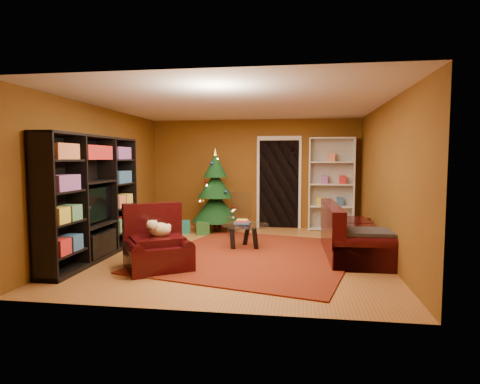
# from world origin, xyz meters

# --- Properties ---
(floor) EXTENTS (5.00, 5.50, 0.05)m
(floor) POSITION_xyz_m (0.00, 0.00, -0.03)
(floor) COLOR #A2632E
(floor) RESTS_ON ground
(ceiling) EXTENTS (5.00, 5.50, 0.05)m
(ceiling) POSITION_xyz_m (0.00, 0.00, 2.62)
(ceiling) COLOR silver
(ceiling) RESTS_ON wall_back
(wall_back) EXTENTS (5.00, 0.05, 2.60)m
(wall_back) POSITION_xyz_m (0.00, 2.77, 1.30)
(wall_back) COLOR brown
(wall_back) RESTS_ON ground
(wall_left) EXTENTS (0.05, 5.50, 2.60)m
(wall_left) POSITION_xyz_m (-2.52, 0.00, 1.30)
(wall_left) COLOR brown
(wall_left) RESTS_ON ground
(wall_right) EXTENTS (0.05, 5.50, 2.60)m
(wall_right) POSITION_xyz_m (2.52, 0.00, 1.30)
(wall_right) COLOR brown
(wall_right) RESTS_ON ground
(doorway) EXTENTS (1.06, 0.60, 2.16)m
(doorway) POSITION_xyz_m (0.60, 2.73, 1.05)
(doorway) COLOR black
(doorway) RESTS_ON floor
(rug) EXTENTS (3.91, 4.29, 0.02)m
(rug) POSITION_xyz_m (0.35, -0.15, 0.01)
(rug) COLOR maroon
(rug) RESTS_ON floor
(media_unit) EXTENTS (0.42, 2.66, 2.04)m
(media_unit) POSITION_xyz_m (-2.27, -0.77, 1.02)
(media_unit) COLOR black
(media_unit) RESTS_ON floor
(christmas_tree) EXTENTS (1.35, 1.35, 1.91)m
(christmas_tree) POSITION_xyz_m (-0.81, 2.06, 0.93)
(christmas_tree) COLOR black
(christmas_tree) RESTS_ON floor
(gift_box_teal) EXTENTS (0.34, 0.34, 0.28)m
(gift_box_teal) POSITION_xyz_m (-1.48, 1.73, 0.14)
(gift_box_teal) COLOR #19726B
(gift_box_teal) RESTS_ON floor
(gift_box_green) EXTENTS (0.32, 0.32, 0.28)m
(gift_box_green) POSITION_xyz_m (-0.99, 1.62, 0.14)
(gift_box_green) COLOR #245D27
(gift_box_green) RESTS_ON floor
(gift_box_red) EXTENTS (0.24, 0.24, 0.20)m
(gift_box_red) POSITION_xyz_m (-0.80, 2.44, 0.10)
(gift_box_red) COLOR maroon
(gift_box_red) RESTS_ON floor
(white_bookshelf) EXTENTS (1.03, 0.40, 2.21)m
(white_bookshelf) POSITION_xyz_m (1.82, 2.57, 1.07)
(white_bookshelf) COLOR white
(white_bookshelf) RESTS_ON floor
(armchair) EXTENTS (1.38, 1.38, 0.78)m
(armchair) POSITION_xyz_m (-1.03, -1.17, 0.39)
(armchair) COLOR black
(armchair) RESTS_ON rug
(dog) EXTENTS (0.50, 0.47, 0.25)m
(dog) POSITION_xyz_m (-1.01, -1.10, 0.58)
(dog) COLOR beige
(dog) RESTS_ON armchair
(sofa) EXTENTS (1.00, 2.13, 0.90)m
(sofa) POSITION_xyz_m (2.02, 0.08, 0.45)
(sofa) COLOR black
(sofa) RESTS_ON rug
(coffee_table) EXTENTS (0.90, 0.90, 0.55)m
(coffee_table) POSITION_xyz_m (0.09, 0.38, 0.23)
(coffee_table) COLOR gray
(coffee_table) RESTS_ON rug
(acrylic_chair) EXTENTS (0.47, 0.51, 0.87)m
(acrylic_chair) POSITION_xyz_m (-0.17, 1.37, 0.44)
(acrylic_chair) COLOR #66605B
(acrylic_chair) RESTS_ON rug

